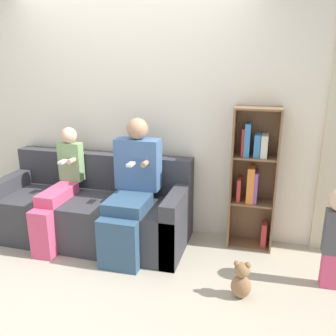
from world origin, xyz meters
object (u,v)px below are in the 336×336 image
object	(u,v)px
child_seated	(59,189)
teddy_bear	(241,281)
adult_seated	(132,185)
couch	(93,211)
bookshelf	(253,175)
toddler_standing	(336,231)

from	to	relation	value
child_seated	teddy_bear	world-z (taller)	child_seated
adult_seated	child_seated	xyz separation A→B (m)	(-0.77, -0.04, -0.10)
couch	bookshelf	world-z (taller)	bookshelf
child_seated	teddy_bear	distance (m)	1.97
child_seated	couch	bearing A→B (deg)	29.78
couch	toddler_standing	distance (m)	2.32
adult_seated	bookshelf	size ratio (longest dim) A/B	0.92
couch	adult_seated	distance (m)	0.63
child_seated	bookshelf	world-z (taller)	bookshelf
child_seated	bookshelf	bearing A→B (deg)	13.63
adult_seated	bookshelf	bearing A→B (deg)	20.50
couch	child_seated	distance (m)	0.43
couch	toddler_standing	size ratio (longest dim) A/B	2.29
couch	child_seated	size ratio (longest dim) A/B	1.72
toddler_standing	bookshelf	bearing A→B (deg)	140.93
adult_seated	toddler_standing	distance (m)	1.82
adult_seated	child_seated	size ratio (longest dim) A/B	1.12
child_seated	adult_seated	bearing A→B (deg)	3.07
toddler_standing	teddy_bear	world-z (taller)	toddler_standing
adult_seated	teddy_bear	distance (m)	1.31
bookshelf	child_seated	bearing A→B (deg)	-166.37
adult_seated	child_seated	distance (m)	0.78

